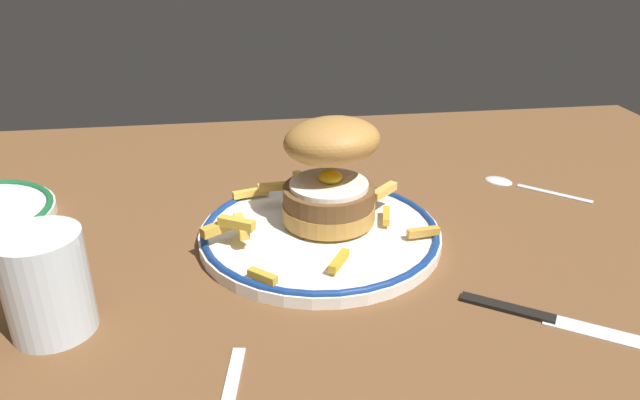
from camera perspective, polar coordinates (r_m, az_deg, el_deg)
name	(u,v)px	position (r cm, az deg, el deg)	size (l,w,h in cm)	color
ground_plane	(350,262)	(62.19, 2.92, -5.98)	(116.70, 88.22, 4.00)	brown
dinner_plate	(320,232)	(61.74, 0.00, -3.16)	(25.21, 25.21, 1.60)	white
burger	(330,168)	(61.18, 1.01, 3.11)	(13.77, 14.00, 11.41)	#B27D36
fries_pile	(301,209)	(62.33, -1.86, -0.90)	(23.95, 21.85, 2.78)	gold
water_glass	(48,290)	(52.07, -24.89, -7.92)	(6.72, 6.72, 8.75)	silver
knife	(550,318)	(53.81, 21.43, -10.59)	(15.72, 11.37, 0.70)	black
spoon	(510,182)	(78.88, 17.96, 1.72)	(10.95, 10.25, 0.90)	silver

